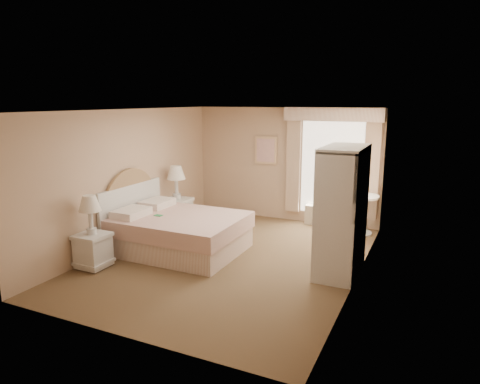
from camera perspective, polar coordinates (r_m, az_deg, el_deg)
The scene contains 9 objects.
room at distance 7.07m, azimuth -1.24°, elevation 0.68°, with size 4.21×5.51×2.51m.
window at distance 9.19m, azimuth 12.05°, elevation 3.67°, with size 2.05×0.22×2.51m.
framed_art at distance 9.66m, azimuth 3.46°, elevation 5.57°, with size 0.52×0.04×0.62m.
bed at distance 7.80m, azimuth -8.77°, elevation -5.06°, with size 2.20×1.73×1.53m.
nightstand_near at distance 7.29m, azimuth -19.09°, elevation -6.21°, with size 0.49×0.49×1.18m.
nightstand_far at distance 9.12m, azimuth -8.40°, elevation -1.70°, with size 0.54×0.54×1.30m.
round_table at distance 8.93m, azimuth 15.59°, elevation -2.06°, with size 0.76×0.76×0.80m.
cafe_chair at distance 8.78m, azimuth 13.09°, elevation -2.54°, with size 0.42×0.42×0.82m.
armoire at distance 6.79m, azimuth 13.44°, elevation -3.86°, with size 0.60×1.20×1.99m.
Camera 1 is at (3.05, -6.22, 2.67)m, focal length 32.00 mm.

